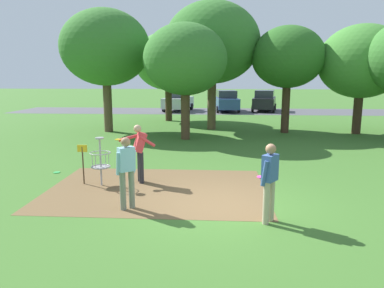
{
  "coord_description": "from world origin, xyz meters",
  "views": [
    {
      "loc": [
        -0.17,
        -8.34,
        3.08
      ],
      "look_at": [
        -0.88,
        2.69,
        1.0
      ],
      "focal_mm": 33.86,
      "sensor_mm": 36.0,
      "label": 1
    }
  ],
  "objects_px": {
    "frisbee_by_tee": "(129,168)",
    "parked_car_center_left": "(226,101)",
    "player_throwing": "(127,169)",
    "tree_far_center": "(105,48)",
    "tree_mid_right": "(288,58)",
    "tree_near_right": "(212,43)",
    "player_waiting_left": "(270,179)",
    "parked_car_center_right": "(264,101)",
    "tree_mid_left": "(168,61)",
    "parked_car_leftmost": "(178,101)",
    "tree_mid_center": "(362,62)",
    "frisbee_far_left": "(57,172)",
    "player_foreground_watching": "(139,149)",
    "tree_far_left": "(185,60)",
    "frisbee_near_basket": "(270,167)",
    "frisbee_mid_grass": "(140,161)",
    "disc_golf_basket": "(99,159)"
  },
  "relations": [
    {
      "from": "tree_mid_center",
      "to": "disc_golf_basket",
      "type": "bearing_deg",
      "value": -137.06
    },
    {
      "from": "parked_car_center_right",
      "to": "player_throwing",
      "type": "bearing_deg",
      "value": -104.51
    },
    {
      "from": "frisbee_by_tee",
      "to": "parked_car_center_left",
      "type": "xyz_separation_m",
      "value": [
        3.9,
        20.33,
        0.91
      ]
    },
    {
      "from": "player_waiting_left",
      "to": "tree_far_left",
      "type": "height_order",
      "value": "tree_far_left"
    },
    {
      "from": "player_waiting_left",
      "to": "tree_far_left",
      "type": "bearing_deg",
      "value": 104.28
    },
    {
      "from": "tree_mid_right",
      "to": "parked_car_leftmost",
      "type": "distance_m",
      "value": 14.54
    },
    {
      "from": "frisbee_far_left",
      "to": "tree_mid_center",
      "type": "xyz_separation_m",
      "value": [
        12.75,
        8.94,
        3.81
      ]
    },
    {
      "from": "parked_car_center_left",
      "to": "disc_golf_basket",
      "type": "bearing_deg",
      "value": -100.81
    },
    {
      "from": "player_foreground_watching",
      "to": "tree_mid_left",
      "type": "height_order",
      "value": "tree_mid_left"
    },
    {
      "from": "player_throwing",
      "to": "frisbee_far_left",
      "type": "xyz_separation_m",
      "value": [
        -3.07,
        3.04,
        -0.96
      ]
    },
    {
      "from": "frisbee_near_basket",
      "to": "tree_mid_right",
      "type": "bearing_deg",
      "value": 76.05
    },
    {
      "from": "frisbee_mid_grass",
      "to": "parked_car_center_right",
      "type": "xyz_separation_m",
      "value": [
        7.09,
        20.04,
        0.91
      ]
    },
    {
      "from": "frisbee_mid_grass",
      "to": "tree_mid_center",
      "type": "height_order",
      "value": "tree_mid_center"
    },
    {
      "from": "tree_mid_left",
      "to": "parked_car_center_left",
      "type": "relative_size",
      "value": 1.39
    },
    {
      "from": "tree_mid_center",
      "to": "tree_mid_right",
      "type": "relative_size",
      "value": 1.0
    },
    {
      "from": "frisbee_mid_grass",
      "to": "player_throwing",
      "type": "bearing_deg",
      "value": -81.89
    },
    {
      "from": "frisbee_far_left",
      "to": "parked_car_center_right",
      "type": "distance_m",
      "value": 23.73
    },
    {
      "from": "tree_far_center",
      "to": "frisbee_far_left",
      "type": "bearing_deg",
      "value": -84.29
    },
    {
      "from": "tree_mid_left",
      "to": "tree_far_center",
      "type": "height_order",
      "value": "tree_far_center"
    },
    {
      "from": "frisbee_mid_grass",
      "to": "tree_far_left",
      "type": "relative_size",
      "value": 0.04
    },
    {
      "from": "parked_car_leftmost",
      "to": "tree_mid_center",
      "type": "bearing_deg",
      "value": -48.51
    },
    {
      "from": "player_throwing",
      "to": "parked_car_leftmost",
      "type": "height_order",
      "value": "parked_car_leftmost"
    },
    {
      "from": "player_foreground_watching",
      "to": "parked_car_center_left",
      "type": "bearing_deg",
      "value": 81.83
    },
    {
      "from": "disc_golf_basket",
      "to": "frisbee_near_basket",
      "type": "height_order",
      "value": "disc_golf_basket"
    },
    {
      "from": "frisbee_near_basket",
      "to": "frisbee_far_left",
      "type": "xyz_separation_m",
      "value": [
        -6.99,
        -1.21,
        0.0
      ]
    },
    {
      "from": "disc_golf_basket",
      "to": "tree_near_right",
      "type": "distance_m",
      "value": 12.5
    },
    {
      "from": "tree_near_right",
      "to": "tree_mid_right",
      "type": "relative_size",
      "value": 1.26
    },
    {
      "from": "player_foreground_watching",
      "to": "frisbee_mid_grass",
      "type": "xyz_separation_m",
      "value": [
        -0.53,
        2.58,
        -0.98
      ]
    },
    {
      "from": "tree_mid_center",
      "to": "parked_car_center_left",
      "type": "bearing_deg",
      "value": 118.79
    },
    {
      "from": "frisbee_mid_grass",
      "to": "tree_mid_left",
      "type": "xyz_separation_m",
      "value": [
        -0.54,
        12.37,
        4.05
      ]
    },
    {
      "from": "frisbee_mid_grass",
      "to": "frisbee_far_left",
      "type": "xyz_separation_m",
      "value": [
        -2.39,
        -1.7,
        0.0
      ]
    },
    {
      "from": "disc_golf_basket",
      "to": "frisbee_mid_grass",
      "type": "xyz_separation_m",
      "value": [
        0.58,
        2.93,
        -0.74
      ]
    },
    {
      "from": "tree_near_right",
      "to": "tree_mid_right",
      "type": "bearing_deg",
      "value": -14.43
    },
    {
      "from": "tree_mid_right",
      "to": "tree_near_right",
      "type": "bearing_deg",
      "value": 165.57
    },
    {
      "from": "tree_near_right",
      "to": "tree_far_left",
      "type": "relative_size",
      "value": 1.3
    },
    {
      "from": "tree_mid_center",
      "to": "tree_far_center",
      "type": "height_order",
      "value": "tree_far_center"
    },
    {
      "from": "frisbee_by_tee",
      "to": "tree_near_right",
      "type": "relative_size",
      "value": 0.03
    },
    {
      "from": "player_throwing",
      "to": "tree_near_right",
      "type": "bearing_deg",
      "value": 82.12
    },
    {
      "from": "frisbee_by_tee",
      "to": "frisbee_mid_grass",
      "type": "height_order",
      "value": "same"
    },
    {
      "from": "player_waiting_left",
      "to": "parked_car_center_right",
      "type": "distance_m",
      "value": 25.58
    },
    {
      "from": "parked_car_leftmost",
      "to": "frisbee_far_left",
      "type": "bearing_deg",
      "value": -94.76
    },
    {
      "from": "player_foreground_watching",
      "to": "tree_near_right",
      "type": "height_order",
      "value": "tree_near_right"
    },
    {
      "from": "tree_near_right",
      "to": "parked_car_center_right",
      "type": "distance_m",
      "value": 13.09
    },
    {
      "from": "frisbee_near_basket",
      "to": "tree_mid_left",
      "type": "xyz_separation_m",
      "value": [
        -5.13,
        12.85,
        4.05
      ]
    },
    {
      "from": "tree_mid_left",
      "to": "parked_car_leftmost",
      "type": "height_order",
      "value": "tree_mid_left"
    },
    {
      "from": "player_throwing",
      "to": "disc_golf_basket",
      "type": "bearing_deg",
      "value": 124.77
    },
    {
      "from": "frisbee_far_left",
      "to": "tree_far_left",
      "type": "xyz_separation_m",
      "value": [
        3.64,
        6.63,
        3.83
      ]
    },
    {
      "from": "tree_mid_right",
      "to": "parked_car_center_right",
      "type": "height_order",
      "value": "tree_mid_right"
    },
    {
      "from": "player_throwing",
      "to": "tree_far_center",
      "type": "relative_size",
      "value": 0.26
    },
    {
      "from": "tree_near_right",
      "to": "tree_mid_left",
      "type": "bearing_deg",
      "value": 127.74
    }
  ]
}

